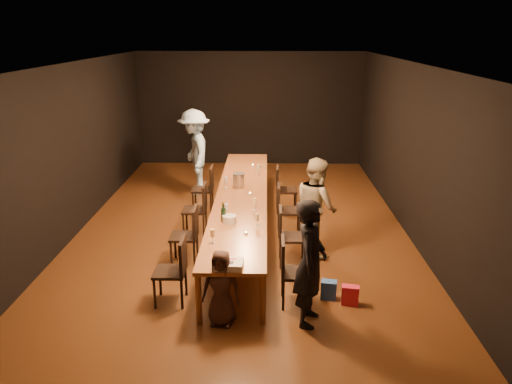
{
  "coord_description": "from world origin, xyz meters",
  "views": [
    {
      "loc": [
        0.43,
        -8.38,
        3.55
      ],
      "look_at": [
        0.27,
        -0.61,
        1.0
      ],
      "focal_mm": 35.0,
      "sensor_mm": 36.0,
      "label": 1
    }
  ],
  "objects_px": {
    "child": "(221,288)",
    "ice_bucket": "(239,180)",
    "chair_right_0": "(297,272)",
    "chair_left_2": "(194,209)",
    "chair_left_0": "(170,271)",
    "chair_left_3": "(203,189)",
    "plate_stack": "(229,219)",
    "table": "(242,197)",
    "chair_right_3": "(287,189)",
    "chair_right_2": "(289,210)",
    "chair_left_1": "(184,236)",
    "woman_tan": "(316,206)",
    "woman_birthday": "(310,263)",
    "birthday_cake": "(229,264)",
    "man_blue": "(195,152)",
    "chair_right_1": "(292,236)",
    "champagne_bottle": "(223,211)"
  },
  "relations": [
    {
      "from": "chair_left_0",
      "to": "chair_left_3",
      "type": "bearing_deg",
      "value": 0.0
    },
    {
      "from": "champagne_bottle",
      "to": "ice_bucket",
      "type": "xyz_separation_m",
      "value": [
        0.13,
        1.83,
        -0.04
      ]
    },
    {
      "from": "woman_tan",
      "to": "birthday_cake",
      "type": "xyz_separation_m",
      "value": [
        -1.27,
        -2.09,
        -0.02
      ]
    },
    {
      "from": "plate_stack",
      "to": "ice_bucket",
      "type": "xyz_separation_m",
      "value": [
        0.04,
        1.89,
        0.06
      ]
    },
    {
      "from": "chair_right_1",
      "to": "chair_right_2",
      "type": "xyz_separation_m",
      "value": [
        0.0,
        1.2,
        0.0
      ]
    },
    {
      "from": "chair_left_0",
      "to": "woman_tan",
      "type": "bearing_deg",
      "value": -51.86
    },
    {
      "from": "woman_tan",
      "to": "man_blue",
      "type": "distance_m",
      "value": 3.93
    },
    {
      "from": "chair_right_3",
      "to": "chair_left_3",
      "type": "bearing_deg",
      "value": -90.0
    },
    {
      "from": "child",
      "to": "birthday_cake",
      "type": "xyz_separation_m",
      "value": [
        0.09,
        0.06,
        0.29
      ]
    },
    {
      "from": "chair_right_2",
      "to": "birthday_cake",
      "type": "relative_size",
      "value": 2.58
    },
    {
      "from": "chair_left_1",
      "to": "woman_birthday",
      "type": "bearing_deg",
      "value": -131.78
    },
    {
      "from": "chair_left_1",
      "to": "birthday_cake",
      "type": "xyz_separation_m",
      "value": [
        0.83,
        -1.64,
        0.33
      ]
    },
    {
      "from": "chair_right_3",
      "to": "ice_bucket",
      "type": "height_order",
      "value": "ice_bucket"
    },
    {
      "from": "chair_right_1",
      "to": "chair_left_3",
      "type": "distance_m",
      "value": 2.94
    },
    {
      "from": "chair_left_0",
      "to": "ice_bucket",
      "type": "xyz_separation_m",
      "value": [
        0.77,
        2.93,
        0.4
      ]
    },
    {
      "from": "chair_right_3",
      "to": "champagne_bottle",
      "type": "height_order",
      "value": "champagne_bottle"
    },
    {
      "from": "chair_left_0",
      "to": "woman_tan",
      "type": "relative_size",
      "value": 0.58
    },
    {
      "from": "chair_left_3",
      "to": "child",
      "type": "distance_m",
      "value": 4.16
    },
    {
      "from": "chair_right_2",
      "to": "woman_birthday",
      "type": "distance_m",
      "value": 2.86
    },
    {
      "from": "chair_left_0",
      "to": "chair_left_3",
      "type": "height_order",
      "value": "same"
    },
    {
      "from": "chair_right_0",
      "to": "chair_left_3",
      "type": "relative_size",
      "value": 1.0
    },
    {
      "from": "chair_left_0",
      "to": "child",
      "type": "relative_size",
      "value": 0.94
    },
    {
      "from": "plate_stack",
      "to": "table",
      "type": "bearing_deg",
      "value": 85.07
    },
    {
      "from": "chair_left_2",
      "to": "chair_left_3",
      "type": "bearing_deg",
      "value": 0.0
    },
    {
      "from": "ice_bucket",
      "to": "plate_stack",
      "type": "bearing_deg",
      "value": -91.22
    },
    {
      "from": "chair_left_3",
      "to": "plate_stack",
      "type": "height_order",
      "value": "chair_left_3"
    },
    {
      "from": "chair_right_0",
      "to": "man_blue",
      "type": "xyz_separation_m",
      "value": [
        -2.0,
        4.75,
        0.48
      ]
    },
    {
      "from": "chair_right_1",
      "to": "man_blue",
      "type": "distance_m",
      "value": 4.11
    },
    {
      "from": "plate_stack",
      "to": "birthday_cake",
      "type": "bearing_deg",
      "value": -86.2
    },
    {
      "from": "table",
      "to": "chair_left_1",
      "type": "bearing_deg",
      "value": -125.31
    },
    {
      "from": "chair_right_3",
      "to": "chair_left_1",
      "type": "bearing_deg",
      "value": -35.31
    },
    {
      "from": "chair_right_3",
      "to": "woman_birthday",
      "type": "relative_size",
      "value": 0.57
    },
    {
      "from": "chair_right_0",
      "to": "chair_left_2",
      "type": "height_order",
      "value": "same"
    },
    {
      "from": "chair_right_0",
      "to": "ice_bucket",
      "type": "xyz_separation_m",
      "value": [
        -0.93,
        2.93,
        0.4
      ]
    },
    {
      "from": "chair_left_1",
      "to": "plate_stack",
      "type": "distance_m",
      "value": 0.83
    },
    {
      "from": "chair_left_3",
      "to": "ice_bucket",
      "type": "distance_m",
      "value": 1.1
    },
    {
      "from": "chair_right_2",
      "to": "plate_stack",
      "type": "distance_m",
      "value": 1.7
    },
    {
      "from": "chair_left_1",
      "to": "woman_tan",
      "type": "relative_size",
      "value": 0.58
    },
    {
      "from": "chair_right_0",
      "to": "plate_stack",
      "type": "relative_size",
      "value": 4.39
    },
    {
      "from": "chair_left_3",
      "to": "child",
      "type": "xyz_separation_m",
      "value": [
        0.74,
        -4.1,
        0.03
      ]
    },
    {
      "from": "chair_left_1",
      "to": "chair_right_3",
      "type": "bearing_deg",
      "value": -35.31
    },
    {
      "from": "chair_left_3",
      "to": "birthday_cake",
      "type": "distance_m",
      "value": 4.14
    },
    {
      "from": "table",
      "to": "man_blue",
      "type": "distance_m",
      "value": 2.63
    },
    {
      "from": "chair_right_2",
      "to": "chair_left_0",
      "type": "height_order",
      "value": "same"
    },
    {
      "from": "birthday_cake",
      "to": "man_blue",
      "type": "bearing_deg",
      "value": 104.48
    },
    {
      "from": "woman_birthday",
      "to": "chair_left_1",
      "type": "bearing_deg",
      "value": 60.75
    },
    {
      "from": "man_blue",
      "to": "ice_bucket",
      "type": "bearing_deg",
      "value": 14.13
    },
    {
      "from": "child",
      "to": "ice_bucket",
      "type": "height_order",
      "value": "child"
    },
    {
      "from": "table",
      "to": "chair_right_3",
      "type": "height_order",
      "value": "chair_right_3"
    },
    {
      "from": "table",
      "to": "chair_left_3",
      "type": "height_order",
      "value": "chair_left_3"
    }
  ]
}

